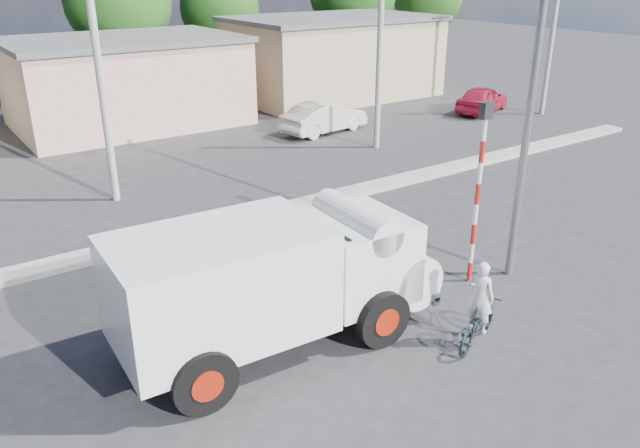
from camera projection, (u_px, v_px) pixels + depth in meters
ground_plane at (414, 353)px, 12.35m from camera, size 120.00×120.00×0.00m
median at (228, 223)px, 18.37m from camera, size 40.00×0.80×0.16m
truck at (280, 277)px, 12.15m from camera, size 6.60×2.87×2.68m
bicycle at (477, 324)px, 12.51m from camera, size 1.80×1.14×0.89m
cyclist at (479, 310)px, 12.39m from camera, size 0.54×0.65×1.54m
car_cream at (324, 117)px, 28.21m from camera, size 4.38×2.07×1.39m
car_red at (482, 99)px, 32.05m from camera, size 4.32×2.94×1.37m
traffic_pole at (479, 180)px, 14.17m from camera, size 0.28×0.18×4.36m
streetlight at (530, 72)px, 13.53m from camera, size 2.34×0.22×9.00m
building_row at (107, 81)px, 28.74m from camera, size 37.80×7.30×4.44m
tree_row at (175, 4)px, 35.94m from camera, size 51.24×7.43×8.42m
utility_poles at (252, 59)px, 21.57m from camera, size 35.40×0.24×8.00m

